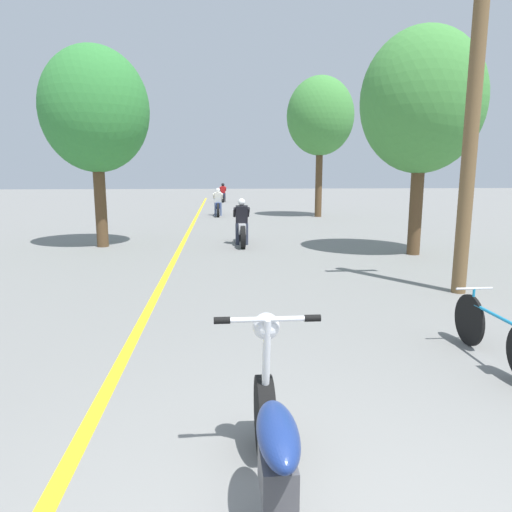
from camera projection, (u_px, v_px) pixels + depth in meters
lane_stripe_center at (185, 239)px, 14.36m from camera, size 0.14×48.00×0.01m
utility_pole at (472, 123)px, 7.48m from camera, size 1.10×0.24×5.56m
roadside_tree_right_near at (422, 102)px, 11.08m from camera, size 3.02×2.71×5.52m
roadside_tree_right_far at (320, 117)px, 21.06m from camera, size 3.11×2.80×6.45m
roadside_tree_left at (95, 111)px, 12.32m from camera, size 2.91×2.62×5.42m
motorcycle_foreground at (276, 457)px, 2.67m from camera, size 0.72×2.09×1.12m
motorcycle_rider_lead at (242, 227)px, 13.23m from camera, size 0.50×2.03×1.35m
motorcycle_rider_mid at (218, 205)px, 22.33m from camera, size 0.50×2.20×1.35m
motorcycle_rider_far at (223, 195)px, 33.15m from camera, size 0.50×2.16×1.35m
bicycle_parked at (496, 333)px, 4.98m from camera, size 0.44×1.68×0.73m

